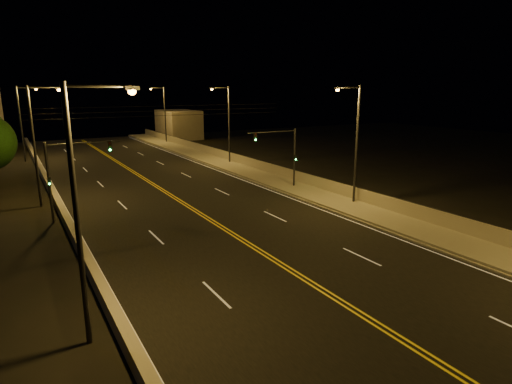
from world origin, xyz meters
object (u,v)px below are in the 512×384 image
streetlight_4 (83,200)px  streetlight_1 (354,138)px  streetlight_2 (227,120)px  streetlight_3 (163,111)px  traffic_signal_right (285,151)px  traffic_signal_left (64,171)px  streetlight_5 (37,138)px  streetlight_6 (23,119)px

streetlight_4 → streetlight_1: bearing=24.1°
streetlight_2 → streetlight_1: bearing=-90.0°
streetlight_2 → streetlight_3: 24.22m
streetlight_3 → traffic_signal_right: streetlight_3 is taller
streetlight_1 → traffic_signal_right: size_ratio=1.67×
traffic_signal_right → traffic_signal_left: bearing=180.0°
traffic_signal_right → streetlight_5: bearing=165.6°
streetlight_2 → streetlight_3: size_ratio=1.00×
streetlight_1 → streetlight_4: bearing=-155.9°
streetlight_3 → streetlight_4: (-21.46, -56.12, 0.00)m
traffic_signal_right → streetlight_3: bearing=87.7°
streetlight_2 → streetlight_6: bearing=144.8°
streetlight_2 → streetlight_4: size_ratio=1.00×
streetlight_2 → traffic_signal_right: 15.25m
streetlight_1 → traffic_signal_left: (-20.28, 7.26, -1.82)m
streetlight_3 → streetlight_5: bearing=-122.1°
streetlight_1 → streetlight_6: 43.17m
streetlight_5 → traffic_signal_left: (1.18, -5.11, -1.82)m
traffic_signal_right → traffic_signal_left: (-18.70, 0.00, 0.00)m
streetlight_4 → traffic_signal_left: streetlight_4 is taller
streetlight_3 → streetlight_5: 40.35m
streetlight_2 → traffic_signal_left: 25.32m
streetlight_1 → streetlight_2: same height
streetlight_6 → traffic_signal_right: size_ratio=1.67×
streetlight_2 → streetlight_5: 23.65m
streetlight_5 → streetlight_3: bearing=57.9°
streetlight_5 → traffic_signal_left: streetlight_5 is taller
streetlight_4 → traffic_signal_left: size_ratio=1.67×
streetlight_2 → traffic_signal_right: size_ratio=1.67×
streetlight_3 → traffic_signal_right: 39.35m
streetlight_2 → streetlight_6: size_ratio=1.00×
streetlight_2 → streetlight_5: bearing=-155.1°
streetlight_4 → streetlight_5: (0.00, 21.95, 0.00)m
streetlight_6 → streetlight_4: bearing=-90.0°
streetlight_2 → streetlight_5: size_ratio=1.00×
streetlight_4 → traffic_signal_right: (19.88, 16.84, -1.82)m
streetlight_4 → streetlight_6: bearing=90.0°
streetlight_3 → traffic_signal_left: size_ratio=1.67×
streetlight_2 → streetlight_3: bearing=90.0°
streetlight_4 → traffic_signal_left: bearing=86.0°
streetlight_2 → streetlight_5: (-21.46, -9.95, 0.00)m
streetlight_5 → traffic_signal_right: (19.88, -5.11, -1.82)m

